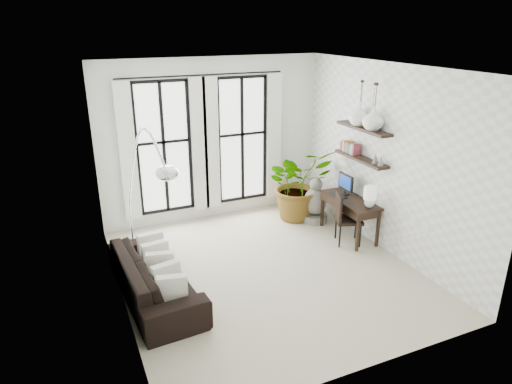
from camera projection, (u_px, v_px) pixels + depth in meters
floor at (266, 270)px, 7.43m from camera, size 5.00×5.00×0.00m
ceiling at (268, 68)px, 6.31m from camera, size 5.00×5.00×0.00m
wall_left at (113, 199)px, 6.02m from camera, size 0.00×5.00×5.00m
wall_right at (387, 160)px, 7.72m from camera, size 0.00×5.00×5.00m
wall_back at (213, 140)px, 9.01m from camera, size 4.50×0.00×4.50m
windows at (205, 144)px, 8.89m from camera, size 3.26×0.13×2.65m
wall_shelves at (360, 146)px, 8.11m from camera, size 0.25×1.30×0.60m
sofa at (155, 277)px, 6.61m from camera, size 1.04×2.32×0.66m
throw_pillows at (161, 265)px, 6.59m from camera, size 0.40×1.52×0.40m
plant at (298, 183)px, 9.19m from camera, size 1.35×1.18×1.48m
desk at (352, 202)px, 8.33m from camera, size 0.53×1.26×1.14m
desk_chair at (344, 215)px, 8.16m from camera, size 0.60×0.60×0.97m
arc_lamp at (144, 164)px, 6.64m from camera, size 0.74×1.49×2.41m
buddha at (315, 203)px, 9.13m from camera, size 0.51×0.51×0.91m
vase_a at (373, 119)px, 7.67m from camera, size 0.37×0.37×0.38m
vase_b at (359, 115)px, 8.02m from camera, size 0.37×0.37×0.38m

